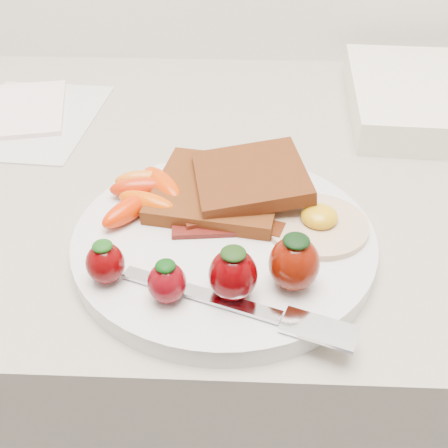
{
  "coord_description": "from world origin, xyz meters",
  "views": [
    {
      "loc": [
        0.03,
        1.15,
        1.23
      ],
      "look_at": [
        0.01,
        1.55,
        0.93
      ],
      "focal_mm": 45.0,
      "sensor_mm": 36.0,
      "label": 1
    }
  ],
  "objects": [
    {
      "name": "counter",
      "position": [
        0.0,
        1.7,
        0.45
      ],
      "size": [
        2.0,
        0.6,
        0.9
      ],
      "primitive_type": "cube",
      "color": "gray",
      "rests_on": "ground"
    },
    {
      "name": "plate",
      "position": [
        0.01,
        1.55,
        0.91
      ],
      "size": [
        0.27,
        0.27,
        0.02
      ],
      "primitive_type": "cylinder",
      "color": "silver",
      "rests_on": "counter"
    },
    {
      "name": "toast_lower",
      "position": [
        0.0,
        1.6,
        0.93
      ],
      "size": [
        0.14,
        0.14,
        0.01
      ],
      "primitive_type": "cube",
      "rotation": [
        0.0,
        0.0,
        -0.17
      ],
      "color": "black",
      "rests_on": "plate"
    },
    {
      "name": "toast_upper",
      "position": [
        0.03,
        1.6,
        0.94
      ],
      "size": [
        0.12,
        0.12,
        0.02
      ],
      "primitive_type": "cube",
      "rotation": [
        0.0,
        -0.1,
        0.17
      ],
      "color": "#4A1807",
      "rests_on": "toast_lower"
    },
    {
      "name": "fried_egg",
      "position": [
        0.09,
        1.56,
        0.92
      ],
      "size": [
        0.1,
        0.1,
        0.02
      ],
      "color": "beige",
      "rests_on": "plate"
    },
    {
      "name": "bacon_strips",
      "position": [
        0.01,
        1.56,
        0.92
      ],
      "size": [
        0.1,
        0.06,
        0.01
      ],
      "color": "black",
      "rests_on": "plate"
    },
    {
      "name": "baby_carrots",
      "position": [
        -0.07,
        1.59,
        0.93
      ],
      "size": [
        0.08,
        0.11,
        0.02
      ],
      "color": "red",
      "rests_on": "plate"
    },
    {
      "name": "strawberries",
      "position": [
        0.01,
        1.47,
        0.94
      ],
      "size": [
        0.18,
        0.05,
        0.05
      ],
      "color": "#4F0103",
      "rests_on": "plate"
    },
    {
      "name": "fork",
      "position": [
        0.04,
        1.45,
        0.92
      ],
      "size": [
        0.18,
        0.08,
        0.0
      ],
      "color": "silver",
      "rests_on": "plate"
    },
    {
      "name": "paper_sheet",
      "position": [
        -0.25,
        1.79,
        0.9
      ],
      "size": [
        0.17,
        0.22,
        0.0
      ],
      "primitive_type": "cube",
      "rotation": [
        0.0,
        0.0,
        -0.07
      ],
      "color": "silver",
      "rests_on": "counter"
    },
    {
      "name": "notepad",
      "position": [
        -0.26,
        1.81,
        0.91
      ],
      "size": [
        0.14,
        0.17,
        0.01
      ],
      "primitive_type": "cube",
      "rotation": [
        0.0,
        0.0,
        0.23
      ],
      "color": "white",
      "rests_on": "paper_sheet"
    }
  ]
}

